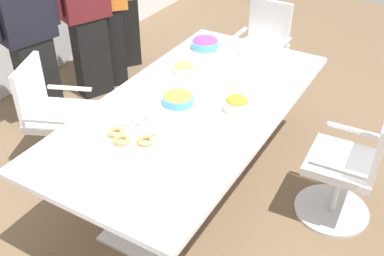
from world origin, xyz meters
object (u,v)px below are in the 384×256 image
at_px(person_standing_2, 103,1).
at_px(snack_bowl_chips_orange, 237,104).
at_px(snack_bowl_candy_mix, 205,43).
at_px(donut_platter, 136,132).
at_px(office_chair_1, 261,53).
at_px(snack_bowl_cookies, 185,68).
at_px(conference_table, 192,119).
at_px(office_chair_0, 349,171).
at_px(napkin_pile, 249,71).
at_px(person_standing_0, 28,30).
at_px(office_chair_2, 56,122).
at_px(snack_bowl_chips_yellow, 178,98).
at_px(plate_stack, 251,52).
at_px(person_standing_1, 86,10).

distance_m(person_standing_2, snack_bowl_chips_orange, 2.11).
bearing_deg(snack_bowl_candy_mix, donut_platter, -169.63).
relative_size(office_chair_1, snack_bowl_candy_mix, 3.79).
height_order(snack_bowl_cookies, snack_bowl_candy_mix, snack_bowl_candy_mix).
xyz_separation_m(conference_table, office_chair_0, (0.28, -1.09, -0.22)).
height_order(conference_table, napkin_pile, napkin_pile).
distance_m(conference_table, snack_bowl_cookies, 0.51).
xyz_separation_m(conference_table, napkin_pile, (0.59, -0.16, 0.16)).
relative_size(person_standing_2, snack_bowl_candy_mix, 7.27).
bearing_deg(person_standing_2, donut_platter, 86.61).
distance_m(office_chair_1, snack_bowl_candy_mix, 0.93).
bearing_deg(person_standing_0, office_chair_1, 153.49).
bearing_deg(napkin_pile, snack_bowl_candy_mix, 63.17).
bearing_deg(snack_bowl_chips_orange, snack_bowl_candy_mix, 41.19).
bearing_deg(office_chair_2, person_standing_2, 178.53).
distance_m(office_chair_0, donut_platter, 1.48).
relative_size(person_standing_0, snack_bowl_chips_yellow, 7.99).
xyz_separation_m(person_standing_0, snack_bowl_cookies, (0.32, -1.34, -0.14)).
xyz_separation_m(plate_stack, napkin_pile, (-0.35, -0.14, 0.02)).
distance_m(office_chair_1, napkin_pile, 1.20).
bearing_deg(person_standing_1, snack_bowl_candy_mix, 117.79).
xyz_separation_m(office_chair_2, person_standing_1, (1.05, 0.53, 0.48)).
relative_size(office_chair_2, person_standing_0, 0.51).
relative_size(conference_table, snack_bowl_chips_orange, 13.92).
bearing_deg(snack_bowl_candy_mix, conference_table, -156.51).
bearing_deg(office_chair_1, snack_bowl_chips_yellow, 93.53).
height_order(person_standing_2, snack_bowl_candy_mix, person_standing_2).
relative_size(person_standing_0, snack_bowl_candy_mix, 7.42).
bearing_deg(donut_platter, person_standing_2, 44.56).
bearing_deg(snack_bowl_chips_orange, plate_stack, 18.28).
bearing_deg(snack_bowl_chips_yellow, person_standing_0, 86.39).
xyz_separation_m(office_chair_1, snack_bowl_candy_mix, (-0.82, 0.20, 0.39)).
height_order(conference_table, person_standing_2, person_standing_2).
bearing_deg(conference_table, napkin_pile, -15.47).
bearing_deg(person_standing_1, snack_bowl_chips_yellow, 85.45).
xyz_separation_m(office_chair_2, snack_bowl_cookies, (0.68, -0.79, 0.38)).
height_order(conference_table, snack_bowl_candy_mix, snack_bowl_candy_mix).
distance_m(conference_table, office_chair_1, 1.70).
relative_size(snack_bowl_chips_yellow, donut_platter, 0.63).
relative_size(office_chair_1, snack_bowl_cookies, 5.07).
relative_size(snack_bowl_candy_mix, donut_platter, 0.68).
bearing_deg(office_chair_0, person_standing_0, 91.58).
distance_m(person_standing_0, snack_bowl_chips_yellow, 1.54).
height_order(snack_bowl_candy_mix, donut_platter, snack_bowl_candy_mix).
distance_m(snack_bowl_chips_yellow, snack_bowl_chips_orange, 0.41).
distance_m(snack_bowl_cookies, snack_bowl_candy_mix, 0.48).
relative_size(snack_bowl_chips_yellow, plate_stack, 1.03).
bearing_deg(person_standing_2, napkin_pile, 118.94).
distance_m(conference_table, donut_platter, 0.53).
bearing_deg(napkin_pile, snack_bowl_cookies, 114.16).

